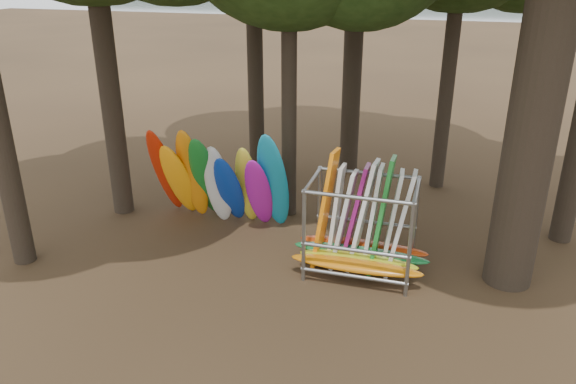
# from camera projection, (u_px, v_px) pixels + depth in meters

# --- Properties ---
(ground) EXTENTS (120.00, 120.00, 0.00)m
(ground) POSITION_uv_depth(u_px,v_px,m) (301.00, 274.00, 13.10)
(ground) COLOR #47331E
(ground) RESTS_ON ground
(lake) EXTENTS (160.00, 160.00, 0.00)m
(lake) POSITION_uv_depth(u_px,v_px,m) (433.00, 20.00, 66.22)
(lake) COLOR gray
(lake) RESTS_ON ground
(kayak_row) EXTENTS (3.90, 2.03, 3.04)m
(kayak_row) POSITION_uv_depth(u_px,v_px,m) (217.00, 181.00, 15.04)
(kayak_row) COLOR #B81F08
(kayak_row) RESTS_ON ground
(storage_rack) EXTENTS (3.22, 1.52, 2.91)m
(storage_rack) POSITION_uv_depth(u_px,v_px,m) (361.00, 231.00, 12.85)
(storage_rack) COLOR gray
(storage_rack) RESTS_ON ground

